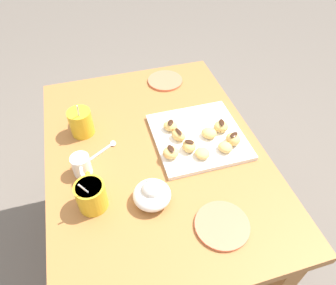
% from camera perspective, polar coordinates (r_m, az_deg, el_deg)
% --- Properties ---
extents(ground_plane, '(8.00, 8.00, 0.00)m').
position_cam_1_polar(ground_plane, '(1.68, -1.65, -18.41)').
color(ground_plane, '#665B51').
extents(dining_table, '(1.00, 0.74, 0.72)m').
position_cam_1_polar(dining_table, '(1.18, -2.24, -6.09)').
color(dining_table, '#A36633').
rests_on(dining_table, ground_plane).
extents(pastry_plate_square, '(0.31, 0.31, 0.02)m').
position_cam_1_polar(pastry_plate_square, '(1.12, 5.59, 1.12)').
color(pastry_plate_square, white).
rests_on(pastry_plate_square, dining_table).
extents(coffee_mug_mustard_left, '(0.13, 0.09, 0.14)m').
position_cam_1_polar(coffee_mug_mustard_left, '(0.93, -13.98, -9.28)').
color(coffee_mug_mustard_left, gold).
rests_on(coffee_mug_mustard_left, dining_table).
extents(coffee_mug_mustard_right, '(0.12, 0.08, 0.15)m').
position_cam_1_polar(coffee_mug_mustard_right, '(1.15, -15.76, 3.78)').
color(coffee_mug_mustard_right, gold).
rests_on(coffee_mug_mustard_right, dining_table).
extents(cream_pitcher_white, '(0.10, 0.06, 0.07)m').
position_cam_1_polar(cream_pitcher_white, '(1.02, -15.66, -3.99)').
color(cream_pitcher_white, white).
rests_on(cream_pitcher_white, dining_table).
extents(ice_cream_bowl, '(0.11, 0.11, 0.08)m').
position_cam_1_polar(ice_cream_bowl, '(0.92, -2.98, -9.41)').
color(ice_cream_bowl, white).
rests_on(ice_cream_bowl, dining_table).
extents(saucer_coral_left, '(0.16, 0.16, 0.01)m').
position_cam_1_polar(saucer_coral_left, '(0.91, 9.93, -14.75)').
color(saucer_coral_left, '#E5704C').
rests_on(saucer_coral_left, dining_table).
extents(saucer_coral_right, '(0.15, 0.15, 0.01)m').
position_cam_1_polar(saucer_coral_right, '(1.38, -0.52, 11.31)').
color(saucer_coral_right, '#E5704C').
rests_on(saucer_coral_right, dining_table).
extents(loose_spoon_near_saucer, '(0.10, 0.14, 0.01)m').
position_cam_1_polar(loose_spoon_near_saucer, '(1.09, -11.96, -1.51)').
color(loose_spoon_near_saucer, silver).
rests_on(loose_spoon_near_saucer, dining_table).
extents(beignet_0, '(0.05, 0.06, 0.04)m').
position_cam_1_polar(beignet_0, '(1.02, 0.54, -1.85)').
color(beignet_0, '#E5B260').
rests_on(beignet_0, pastry_plate_square).
extents(chocolate_drizzle_0, '(0.04, 0.02, 0.00)m').
position_cam_1_polar(chocolate_drizzle_0, '(1.01, 0.55, -1.10)').
color(chocolate_drizzle_0, '#381E11').
rests_on(chocolate_drizzle_0, beignet_0).
extents(beignet_1, '(0.06, 0.06, 0.04)m').
position_cam_1_polar(beignet_1, '(1.09, 11.88, 0.63)').
color(beignet_1, '#E5B260').
rests_on(beignet_1, pastry_plate_square).
extents(chocolate_drizzle_1, '(0.03, 0.04, 0.00)m').
position_cam_1_polar(chocolate_drizzle_1, '(1.07, 12.05, 1.43)').
color(chocolate_drizzle_1, '#381E11').
rests_on(chocolate_drizzle_1, beignet_1).
extents(beignet_2, '(0.07, 0.07, 0.03)m').
position_cam_1_polar(beignet_2, '(1.10, 7.45, 1.91)').
color(beignet_2, '#E5B260').
rests_on(beignet_2, pastry_plate_square).
extents(beignet_3, '(0.07, 0.07, 0.03)m').
position_cam_1_polar(beignet_3, '(1.12, 0.48, 3.05)').
color(beignet_3, '#E5B260').
rests_on(beignet_3, pastry_plate_square).
extents(chocolate_drizzle_3, '(0.04, 0.03, 0.00)m').
position_cam_1_polar(chocolate_drizzle_3, '(1.10, 0.49, 3.74)').
color(chocolate_drizzle_3, '#381E11').
rests_on(chocolate_drizzle_3, beignet_3).
extents(beignet_4, '(0.07, 0.06, 0.03)m').
position_cam_1_polar(beignet_4, '(1.08, 1.95, 1.33)').
color(beignet_4, '#E5B260').
rests_on(beignet_4, pastry_plate_square).
extents(chocolate_drizzle_4, '(0.04, 0.02, 0.00)m').
position_cam_1_polar(chocolate_drizzle_4, '(1.07, 1.97, 2.04)').
color(chocolate_drizzle_4, '#381E11').
rests_on(chocolate_drizzle_4, beignet_4).
extents(beignet_5, '(0.05, 0.06, 0.04)m').
position_cam_1_polar(beignet_5, '(1.13, 9.74, 2.93)').
color(beignet_5, '#E5B260').
rests_on(beignet_5, pastry_plate_square).
extents(chocolate_drizzle_5, '(0.04, 0.03, 0.00)m').
position_cam_1_polar(chocolate_drizzle_5, '(1.11, 9.87, 3.69)').
color(chocolate_drizzle_5, '#381E11').
rests_on(chocolate_drizzle_5, beignet_5).
extents(beignet_6, '(0.06, 0.05, 0.04)m').
position_cam_1_polar(beignet_6, '(1.05, 3.90, -0.63)').
color(beignet_6, '#E5B260').
rests_on(beignet_6, pastry_plate_square).
extents(chocolate_drizzle_6, '(0.03, 0.04, 0.00)m').
position_cam_1_polar(chocolate_drizzle_6, '(1.03, 3.96, 0.14)').
color(chocolate_drizzle_6, '#381E11').
rests_on(chocolate_drizzle_6, beignet_6).
extents(beignet_7, '(0.06, 0.06, 0.03)m').
position_cam_1_polar(beignet_7, '(1.03, 6.34, -1.99)').
color(beignet_7, '#E5B260').
rests_on(beignet_7, pastry_plate_square).
extents(beignet_8, '(0.06, 0.06, 0.03)m').
position_cam_1_polar(beignet_8, '(1.06, 10.47, -0.85)').
color(beignet_8, '#E5B260').
rests_on(beignet_8, pastry_plate_square).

